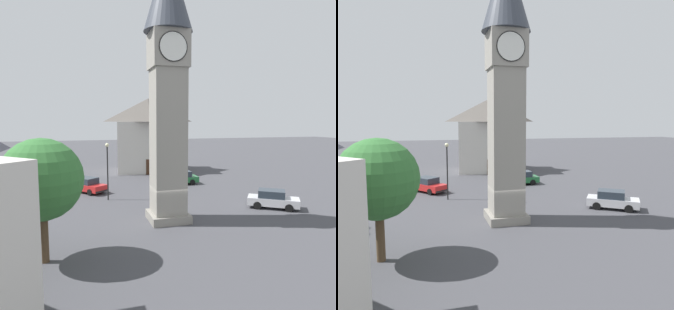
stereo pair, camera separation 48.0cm
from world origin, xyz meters
The scene contains 10 objects.
ground_plane centered at (0.00, 0.00, 0.00)m, with size 200.00×200.00×0.00m, color #424247.
clock_tower centered at (0.00, 0.00, 11.24)m, with size 3.41×3.41×19.25m.
car_blue_kerb centered at (9.33, 0.75, 0.76)m, with size 4.36×3.73×1.53m.
car_silver_kerb centered at (4.94, 12.27, 0.76)m, with size 4.14×1.84×1.53m.
car_white_side centered at (-10.03, 7.63, 0.76)m, with size 2.77×4.43×1.53m.
car_black_far centered at (-5.45, 10.96, 0.76)m, with size 3.94×4.25×1.53m.
pedestrian centered at (1.78, 4.88, 1.01)m, with size 0.26×0.56×1.69m.
tree centered at (-7.99, -4.83, 4.32)m, with size 4.19×4.19×6.43m.
building_corner_back centered at (3.59, 23.13, 5.34)m, with size 10.16×8.99×10.46m.
lamp_post centered at (-3.69, 7.27, 3.50)m, with size 0.36×0.36×5.26m.
Camera 2 is at (-5.64, -21.60, 7.26)m, focal length 33.48 mm.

